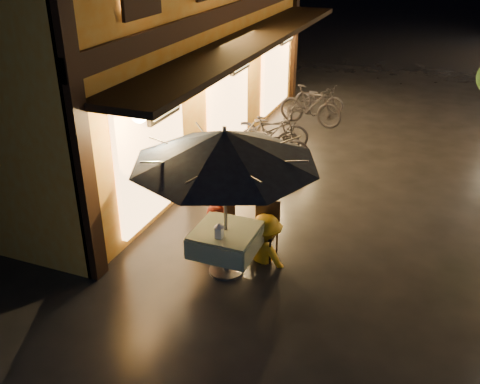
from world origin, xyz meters
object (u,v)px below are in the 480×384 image
at_px(cafe_table, 226,240).
at_px(person_yellow, 266,217).
at_px(person_orange, 214,206).
at_px(bicycle_0, 271,142).
at_px(table_lantern, 219,230).
at_px(patio_umbrella, 225,147).

height_order(cafe_table, person_yellow, person_yellow).
bearing_deg(person_orange, bicycle_0, -73.95).
relative_size(cafe_table, bicycle_0, 0.55).
height_order(person_yellow, bicycle_0, person_yellow).
bearing_deg(table_lantern, bicycle_0, 99.14).
bearing_deg(person_yellow, patio_umbrella, 67.66).
xyz_separation_m(patio_umbrella, person_yellow, (0.45, 0.58, -1.36)).
height_order(patio_umbrella, bicycle_0, patio_umbrella).
bearing_deg(person_yellow, person_orange, 14.46).
bearing_deg(person_yellow, cafe_table, 67.66).
xyz_separation_m(cafe_table, bicycle_0, (-0.77, 4.54, -0.11)).
xyz_separation_m(table_lantern, person_orange, (-0.46, 0.85, -0.11)).
distance_m(cafe_table, person_orange, 0.79).
bearing_deg(patio_umbrella, cafe_table, 180.00).
bearing_deg(patio_umbrella, bicycle_0, 99.64).
xyz_separation_m(patio_umbrella, table_lantern, (-0.00, -0.25, -1.23)).
distance_m(person_yellow, bicycle_0, 4.15).
bearing_deg(bicycle_0, person_orange, -178.25).
bearing_deg(person_orange, cafe_table, 139.12).
relative_size(person_orange, person_yellow, 1.02).
height_order(cafe_table, bicycle_0, bicycle_0).
relative_size(patio_umbrella, table_lantern, 11.36).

